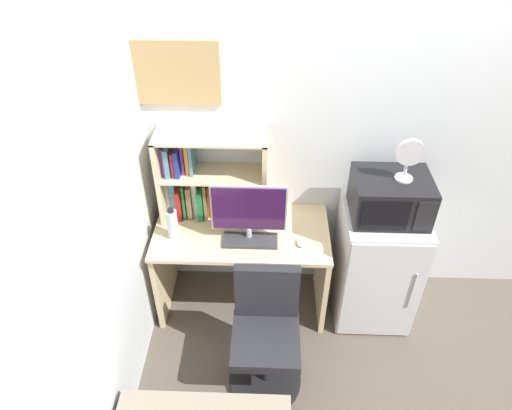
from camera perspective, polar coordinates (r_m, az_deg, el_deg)
wall_back at (r=3.31m, az=22.65°, el=7.72°), size 6.40×0.04×2.60m
wall_left at (r=2.05m, az=-24.18°, el=-14.40°), size 0.04×4.40×2.60m
desk at (r=3.32m, az=-1.72°, el=-6.09°), size 1.20×0.61×0.73m
hutch_bookshelf at (r=3.16m, az=-7.08°, el=3.28°), size 0.73×0.27×0.64m
monitor at (r=2.95m, az=-0.89°, el=-0.70°), size 0.49×0.16×0.43m
keyboard at (r=3.08m, az=-0.73°, el=-4.39°), size 0.36×0.15×0.02m
computer_mouse at (r=3.07m, az=5.56°, el=-4.60°), size 0.06×0.09×0.03m
water_bottle at (r=3.09m, az=-10.24°, el=-2.34°), size 0.07×0.07×0.24m
mini_fridge at (r=3.43m, az=14.48°, el=-7.04°), size 0.53×0.57×0.91m
microwave at (r=3.05m, az=16.20°, el=0.95°), size 0.48×0.39×0.28m
desk_fan at (r=2.90m, az=18.34°, el=5.67°), size 0.17×0.11×0.28m
desk_chair at (r=3.00m, az=1.21°, el=-16.13°), size 0.47×0.47×0.88m
wall_corkboard at (r=2.95m, az=-10.74°, el=15.65°), size 0.63×0.02×0.40m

